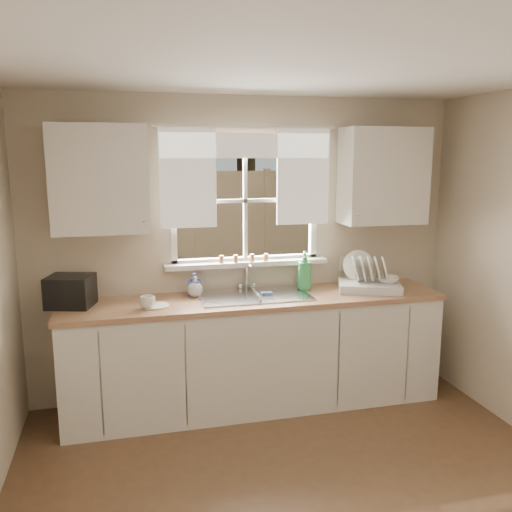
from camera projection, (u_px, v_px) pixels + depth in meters
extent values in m
cube|color=beige|center=(246.00, 325.00, 4.68)|extent=(3.60, 0.02, 1.15)
cube|color=beige|center=(245.00, 117.00, 4.36)|extent=(3.60, 0.02, 0.35)
cube|color=beige|center=(95.00, 204.00, 4.19)|extent=(1.20, 0.02, 1.00)
cube|color=beige|center=(378.00, 198.00, 4.77)|extent=(1.20, 0.02, 1.00)
cube|color=silver|center=(346.00, 48.00, 2.42)|extent=(3.60, 4.00, 0.02)
cube|color=white|center=(245.00, 260.00, 4.59)|extent=(1.30, 0.06, 0.05)
cube|color=white|center=(245.00, 139.00, 4.41)|extent=(1.30, 0.06, 0.05)
cube|color=white|center=(173.00, 202.00, 4.36)|extent=(0.05, 0.06, 1.05)
cube|color=white|center=(313.00, 199.00, 4.64)|extent=(0.05, 0.06, 1.05)
cube|color=white|center=(245.00, 201.00, 4.50)|extent=(0.03, 0.04, 1.00)
cube|color=white|center=(245.00, 201.00, 4.50)|extent=(1.20, 0.04, 0.03)
cube|color=white|center=(247.00, 263.00, 4.54)|extent=(1.38, 0.14, 0.04)
cylinder|color=white|center=(247.00, 126.00, 4.31)|extent=(1.50, 0.02, 0.02)
cube|color=white|center=(188.00, 178.00, 4.28)|extent=(0.45, 0.02, 0.80)
cube|color=white|center=(303.00, 176.00, 4.51)|extent=(0.45, 0.02, 0.80)
cube|color=white|center=(247.00, 146.00, 4.35)|extent=(1.40, 0.02, 0.20)
cube|color=silver|center=(255.00, 354.00, 4.40)|extent=(3.00, 0.62, 0.87)
cube|color=#A17550|center=(255.00, 300.00, 4.32)|extent=(3.04, 0.65, 0.04)
cube|color=silver|center=(100.00, 179.00, 4.00)|extent=(0.70, 0.33, 0.80)
cube|color=silver|center=(383.00, 176.00, 4.55)|extent=(0.70, 0.33, 0.80)
cube|color=beige|center=(343.00, 263.00, 4.78)|extent=(0.08, 0.01, 0.12)
cylinder|color=brown|center=(222.00, 259.00, 4.46)|extent=(0.04, 0.04, 0.06)
cylinder|color=brown|center=(252.00, 258.00, 4.52)|extent=(0.04, 0.04, 0.06)
cylinder|color=brown|center=(236.00, 259.00, 4.49)|extent=(0.04, 0.04, 0.06)
cylinder|color=brown|center=(266.00, 257.00, 4.55)|extent=(0.04, 0.04, 0.06)
cube|color=#335421|center=(182.00, 272.00, 9.56)|extent=(20.00, 10.00, 0.02)
cube|color=#89694B|center=(197.00, 237.00, 7.48)|extent=(8.00, 0.10, 1.80)
cube|color=maroon|center=(110.00, 203.00, 10.49)|extent=(3.00, 3.00, 2.20)
cube|color=black|center=(107.00, 137.00, 10.26)|extent=(3.20, 3.20, 0.30)
cylinder|color=#423021|center=(246.00, 176.00, 10.54)|extent=(0.36, 0.36, 3.20)
sphere|color=#214716|center=(246.00, 46.00, 10.10)|extent=(4.00, 4.00, 4.00)
sphere|color=#214716|center=(177.00, 32.00, 11.17)|extent=(3.20, 3.20, 3.20)
cube|color=#B7B7BC|center=(254.00, 306.00, 4.36)|extent=(0.84, 0.46, 0.18)
cube|color=#B7B7BC|center=(254.00, 296.00, 4.34)|extent=(0.88, 0.50, 0.01)
cube|color=#B7B7BC|center=(254.00, 299.00, 4.35)|extent=(0.02, 0.41, 0.14)
cylinder|color=silver|center=(247.00, 276.00, 4.56)|extent=(0.03, 0.03, 0.22)
cylinder|color=silver|center=(249.00, 265.00, 4.46)|extent=(0.02, 0.18, 0.02)
sphere|color=silver|center=(240.00, 286.00, 4.56)|extent=(0.05, 0.05, 0.05)
sphere|color=silver|center=(254.00, 285.00, 4.59)|extent=(0.05, 0.05, 0.05)
cube|color=silver|center=(369.00, 286.00, 4.54)|extent=(0.60, 0.53, 0.07)
cylinder|color=white|center=(358.00, 265.00, 4.62)|extent=(0.27, 0.16, 0.25)
cylinder|color=white|center=(355.00, 269.00, 4.53)|extent=(0.14, 0.23, 0.22)
cylinder|color=white|center=(363.00, 269.00, 4.52)|extent=(0.14, 0.23, 0.22)
cylinder|color=white|center=(370.00, 269.00, 4.52)|extent=(0.14, 0.23, 0.22)
cylinder|color=white|center=(377.00, 269.00, 4.51)|extent=(0.14, 0.23, 0.22)
cylinder|color=white|center=(384.00, 269.00, 4.51)|extent=(0.14, 0.23, 0.22)
imported|color=white|center=(387.00, 280.00, 4.52)|extent=(0.25, 0.25, 0.05)
imported|color=#30934C|center=(304.00, 271.00, 4.52)|extent=(0.14, 0.14, 0.33)
imported|color=blue|center=(194.00, 284.00, 4.35)|extent=(0.11, 0.11, 0.19)
imported|color=beige|center=(195.00, 286.00, 4.33)|extent=(0.15, 0.15, 0.16)
cylinder|color=white|center=(156.00, 306.00, 4.05)|extent=(0.20, 0.20, 0.01)
imported|color=silver|center=(147.00, 302.00, 4.00)|extent=(0.14, 0.14, 0.09)
cube|color=black|center=(71.00, 291.00, 4.04)|extent=(0.38, 0.35, 0.23)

